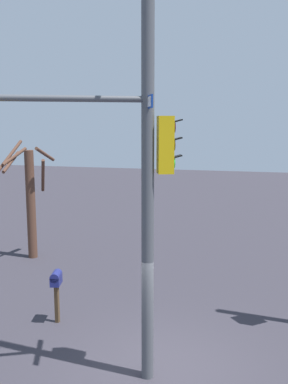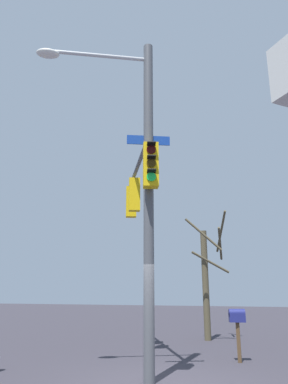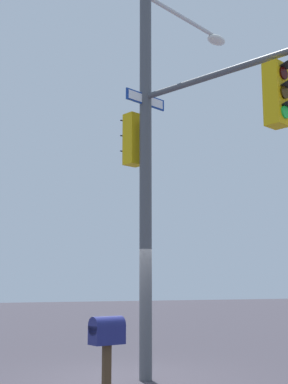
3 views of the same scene
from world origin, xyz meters
The scene contains 4 objects.
ground_plane centered at (0.00, 0.00, 0.00)m, with size 80.00×80.00×0.00m, color #322F37.
main_signal_pole_assembly centered at (1.06, 0.88, 4.83)m, with size 6.25×3.27×8.41m.
mailbox centered at (3.15, -1.43, 1.11)m, with size 0.34×0.48×1.41m.
bare_tree_behind_pole centered at (6.66, -6.29, 2.44)m, with size 1.69×1.77×4.58m.
Camera 1 is at (-1.79, 8.21, 5.21)m, focal length 39.66 mm.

